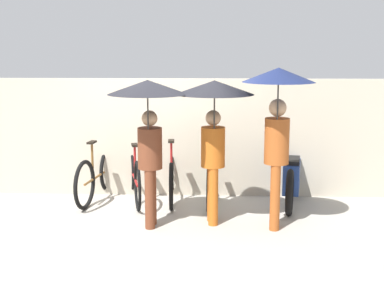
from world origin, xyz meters
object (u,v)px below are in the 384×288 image
at_px(parked_bicycle_0, 97,176).
at_px(motorcycle, 292,178).
at_px(pedestrian_leading, 148,112).
at_px(parked_bicycle_2, 172,177).
at_px(pedestrian_trailing, 278,108).
at_px(parked_bicycle_1, 134,176).
at_px(parked_bicycle_3, 209,179).
at_px(pedestrian_center, 214,111).

height_order(parked_bicycle_0, motorcycle, parked_bicycle_0).
distance_m(parked_bicycle_0, pedestrian_leading, 2.02).
xyz_separation_m(parked_bicycle_2, pedestrian_trailing, (1.45, -1.30, 1.24)).
xyz_separation_m(parked_bicycle_1, parked_bicycle_3, (1.17, -0.05, -0.03)).
bearing_deg(parked_bicycle_2, pedestrian_leading, 168.43).
relative_size(parked_bicycle_1, pedestrian_trailing, 0.85).
height_order(pedestrian_leading, motorcycle, pedestrian_leading).
bearing_deg(pedestrian_center, parked_bicycle_1, -48.34).
height_order(parked_bicycle_0, pedestrian_center, pedestrian_center).
height_order(parked_bicycle_3, pedestrian_center, pedestrian_center).
height_order(parked_bicycle_1, pedestrian_trailing, pedestrian_trailing).
height_order(pedestrian_center, motorcycle, pedestrian_center).
xyz_separation_m(pedestrian_center, pedestrian_trailing, (0.80, -0.16, 0.07)).
height_order(parked_bicycle_2, pedestrian_trailing, pedestrian_trailing).
bearing_deg(parked_bicycle_3, motorcycle, -88.77).
xyz_separation_m(parked_bicycle_3, motorcycle, (1.26, 0.01, 0.02)).
height_order(parked_bicycle_3, pedestrian_trailing, pedestrian_trailing).
distance_m(parked_bicycle_1, parked_bicycle_3, 1.17).
bearing_deg(pedestrian_leading, parked_bicycle_2, -96.99).
relative_size(pedestrian_center, pedestrian_trailing, 0.92).
bearing_deg(pedestrian_trailing, motorcycle, -99.96).
relative_size(parked_bicycle_1, parked_bicycle_2, 1.04).
distance_m(parked_bicycle_1, pedestrian_leading, 1.79).
height_order(parked_bicycle_1, motorcycle, parked_bicycle_1).
bearing_deg(parked_bicycle_0, motorcycle, -82.26).
xyz_separation_m(parked_bicycle_1, motorcycle, (2.42, -0.04, -0.00)).
bearing_deg(motorcycle, pedestrian_leading, 132.40).
distance_m(parked_bicycle_2, pedestrian_center, 1.76).
xyz_separation_m(parked_bicycle_0, parked_bicycle_2, (1.16, -0.01, -0.01)).
xyz_separation_m(parked_bicycle_3, pedestrian_center, (0.06, -1.08, 1.18)).
bearing_deg(pedestrian_center, parked_bicycle_3, -92.27).
bearing_deg(pedestrian_trailing, parked_bicycle_2, -34.52).
relative_size(pedestrian_leading, motorcycle, 1.01).
relative_size(parked_bicycle_0, parked_bicycle_3, 1.03).
xyz_separation_m(pedestrian_trailing, motorcycle, (0.39, 1.25, -1.22)).
height_order(parked_bicycle_2, pedestrian_center, pedestrian_center).
bearing_deg(parked_bicycle_1, motorcycle, -104.36).
bearing_deg(parked_bicycle_3, parked_bicycle_1, 88.18).
bearing_deg(pedestrian_center, motorcycle, -143.04).
relative_size(parked_bicycle_0, motorcycle, 0.90).
height_order(parked_bicycle_3, motorcycle, parked_bicycle_3).
bearing_deg(parked_bicycle_1, parked_bicycle_0, 74.96).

